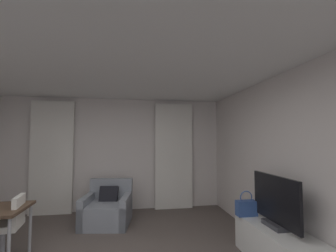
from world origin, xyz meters
The scene contains 10 objects.
wall_window centered at (0.00, 3.03, 1.30)m, with size 5.12×0.06×2.60m.
wall_right centered at (2.53, 0.00, 1.30)m, with size 0.06×6.12×2.60m.
ceiling centered at (0.00, 0.00, 2.63)m, with size 5.12×6.12×0.06m, color white.
curtain_left_panel centered at (-1.38, 2.90, 1.25)m, with size 0.90×0.06×2.50m.
curtain_right_panel centered at (1.38, 2.90, 1.25)m, with size 0.90×0.06×2.50m.
armchair centered at (-0.09, 2.16, 0.27)m, with size 0.98×0.97×0.81m.
desk_chair centered at (-1.26, 0.89, 0.39)m, with size 0.48×0.48×0.88m.
tv_console centered at (2.23, 0.23, 0.25)m, with size 0.52×1.35×0.50m.
tv_flatscreen centered at (2.23, 0.27, 0.81)m, with size 0.20×0.93×0.67m.
handbag_primary centered at (2.08, 0.75, 0.62)m, with size 0.30×0.14×0.37m.
Camera 1 is at (0.36, -2.47, 1.64)m, focal length 24.12 mm.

